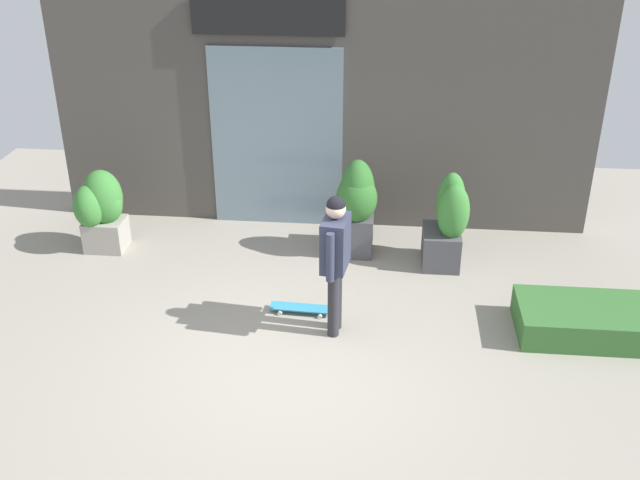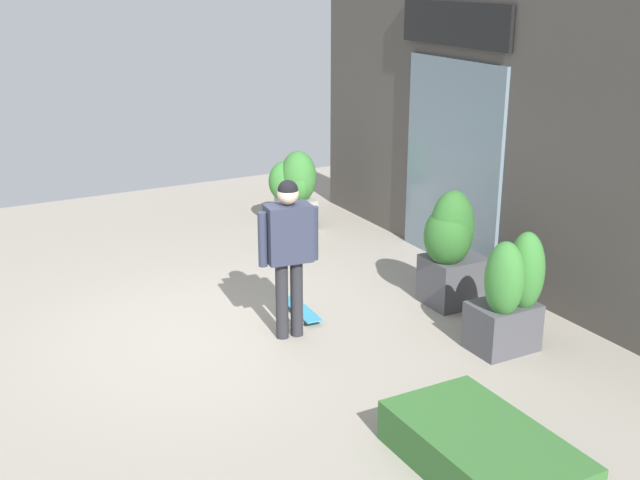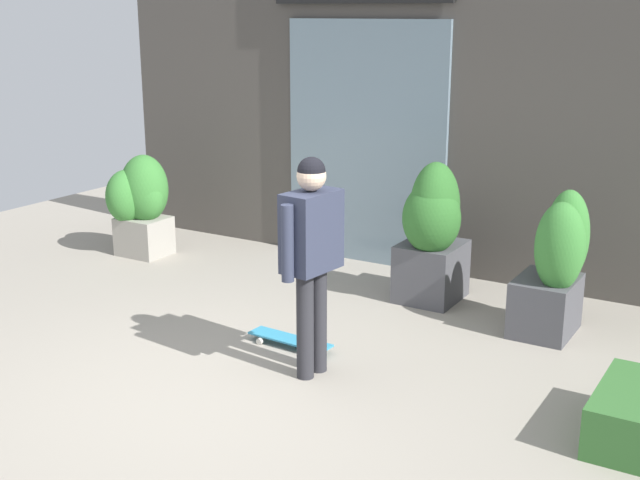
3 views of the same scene
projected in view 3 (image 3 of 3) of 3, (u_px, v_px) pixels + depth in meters
The scene contains 7 objects.
ground_plane at pixel (230, 385), 6.10m from camera, with size 12.00×12.00×0.00m, color gray.
building_facade at pixel (425, 82), 8.43m from camera, with size 7.61×0.31×3.98m.
skateboarder at pixel (312, 244), 6.02m from camera, with size 0.31×0.63×1.68m.
skateboard at pixel (290, 340), 6.78m from camera, with size 0.76×0.26×0.08m.
planter_box_left at pixel (140, 201), 9.21m from camera, with size 0.62×0.66×1.14m.
planter_box_right at pixel (432, 233), 7.66m from camera, with size 0.59×0.72×1.35m.
planter_box_mid at pixel (556, 268), 6.92m from camera, with size 0.56×0.66×1.24m.
Camera 3 is at (3.45, -4.44, 2.68)m, focal length 46.24 mm.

